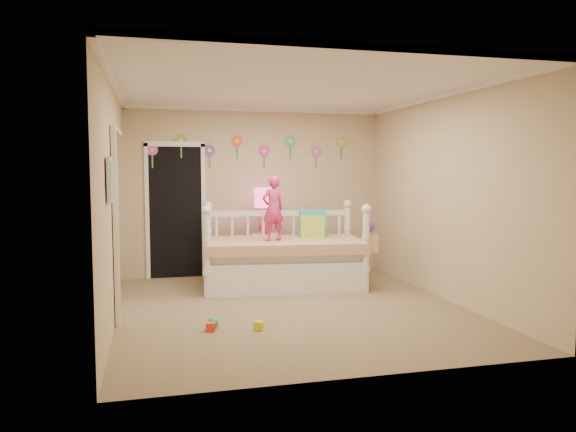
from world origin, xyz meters
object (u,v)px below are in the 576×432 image
object	(u,v)px
child	(273,208)
table_lamp	(265,203)
nightstand	(265,256)
daybed	(283,244)

from	to	relation	value
child	table_lamp	bearing A→B (deg)	-109.10
child	table_lamp	world-z (taller)	child
nightstand	daybed	bearing A→B (deg)	-78.60
daybed	table_lamp	bearing A→B (deg)	105.66
child	nightstand	xyz separation A→B (m)	(0.05, 0.83, -0.78)
nightstand	table_lamp	size ratio (longest dim) A/B	0.95
child	nightstand	distance (m)	1.14
daybed	table_lamp	world-z (taller)	table_lamp
child	nightstand	world-z (taller)	child
daybed	table_lamp	distance (m)	0.90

